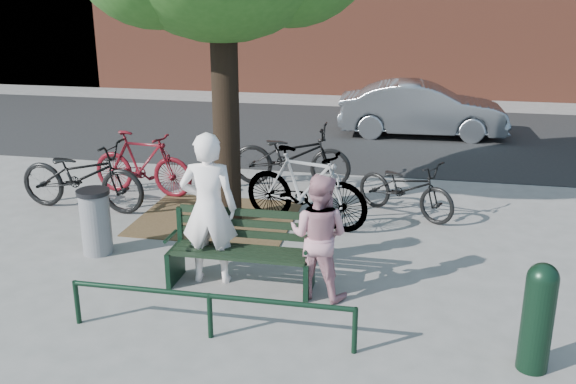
% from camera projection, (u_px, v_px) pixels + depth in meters
% --- Properties ---
extents(ground, '(90.00, 90.00, 0.00)m').
position_uv_depth(ground, '(241.00, 286.00, 7.83)').
color(ground, gray).
rests_on(ground, ground).
extents(dirt_pit, '(2.40, 2.00, 0.02)m').
position_uv_depth(dirt_pit, '(217.00, 218.00, 10.06)').
color(dirt_pit, brown).
rests_on(dirt_pit, ground).
extents(road, '(40.00, 7.00, 0.01)m').
position_uv_depth(road, '(333.00, 133.00, 15.74)').
color(road, black).
rests_on(road, ground).
extents(park_bench, '(1.74, 0.54, 0.97)m').
position_uv_depth(park_bench, '(242.00, 248.00, 7.75)').
color(park_bench, black).
rests_on(park_bench, ground).
extents(guard_railing, '(3.06, 0.06, 0.51)m').
position_uv_depth(guard_railing, '(209.00, 302.00, 6.58)').
color(guard_railing, black).
rests_on(guard_railing, ground).
extents(person_left, '(0.74, 0.53, 1.88)m').
position_uv_depth(person_left, '(209.00, 209.00, 7.71)').
color(person_left, white).
rests_on(person_left, ground).
extents(person_right, '(0.83, 0.71, 1.49)m').
position_uv_depth(person_right, '(319.00, 236.00, 7.40)').
color(person_right, '#BA7F8B').
rests_on(person_right, ground).
extents(bollard, '(0.29, 0.29, 1.10)m').
position_uv_depth(bollard, '(538.00, 314.00, 5.99)').
color(bollard, black).
rests_on(bollard, ground).
extents(litter_bin, '(0.44, 0.44, 0.90)m').
position_uv_depth(litter_bin, '(96.00, 221.00, 8.67)').
color(litter_bin, gray).
rests_on(litter_bin, ground).
extents(bicycle_a, '(2.23, 0.90, 1.15)m').
position_uv_depth(bicycle_a, '(82.00, 176.00, 10.31)').
color(bicycle_a, black).
rests_on(bicycle_a, ground).
extents(bicycle_b, '(1.91, 0.72, 1.12)m').
position_uv_depth(bicycle_b, '(142.00, 164.00, 11.04)').
color(bicycle_b, '#520B13').
rests_on(bicycle_b, ground).
extents(bicycle_c, '(2.17, 0.79, 1.13)m').
position_uv_depth(bicycle_c, '(291.00, 156.00, 11.52)').
color(bicycle_c, black).
rests_on(bicycle_c, ground).
extents(bicycle_d, '(2.10, 1.12, 1.21)m').
position_uv_depth(bicycle_d, '(305.00, 187.00, 9.61)').
color(bicycle_d, gray).
rests_on(bicycle_d, ground).
extents(bicycle_e, '(1.80, 1.42, 0.91)m').
position_uv_depth(bicycle_e, '(406.00, 188.00, 10.08)').
color(bicycle_e, black).
rests_on(bicycle_e, ground).
extents(parked_car, '(3.98, 1.53, 1.29)m').
position_uv_depth(parked_car, '(422.00, 109.00, 15.28)').
color(parked_car, slate).
rests_on(parked_car, ground).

